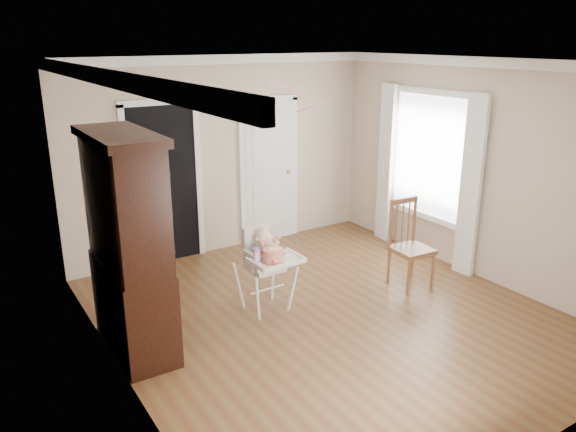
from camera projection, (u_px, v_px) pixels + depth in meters
floor at (330, 315)px, 6.17m from camera, size 5.00×5.00×0.00m
ceiling at (336, 61)px, 5.35m from camera, size 5.00×5.00×0.00m
wall_back at (224, 156)px, 7.77m from camera, size 4.50×0.00×4.50m
wall_left at (113, 238)px, 4.61m from camera, size 0.00×5.00×5.00m
wall_right at (479, 171)px, 6.91m from camera, size 0.00×5.00×5.00m
crown_molding at (336, 68)px, 5.36m from camera, size 4.50×5.00×0.12m
doorway at (164, 181)px, 7.37m from camera, size 1.06×0.05×2.22m
closet_door at (269, 173)px, 8.21m from camera, size 0.96×0.09×2.13m
window_right at (427, 164)px, 7.53m from camera, size 0.13×1.84×2.30m
high_chair at (265, 260)px, 6.13m from camera, size 0.57×0.69×0.97m
baby at (264, 248)px, 6.11m from camera, size 0.28×0.21×0.41m
cake at (274, 255)px, 5.89m from camera, size 0.29×0.29×0.14m
sippy_cup at (256, 254)px, 5.89m from camera, size 0.07×0.07×0.18m
china_cabinet at (129, 246)px, 5.23m from camera, size 0.56×1.26×2.13m
dining_chair at (410, 247)px, 6.79m from camera, size 0.46×0.46×1.07m
streamer at (284, 88)px, 6.23m from camera, size 0.27×0.44×0.15m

